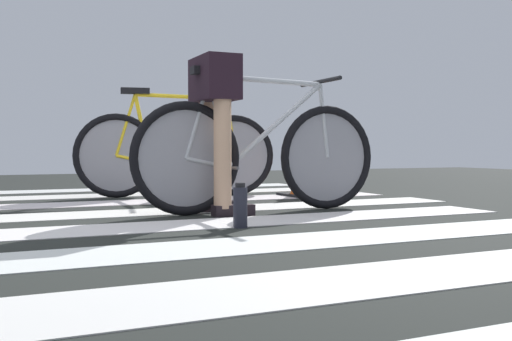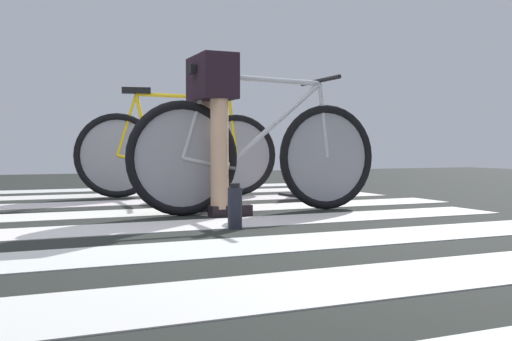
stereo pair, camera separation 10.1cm
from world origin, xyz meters
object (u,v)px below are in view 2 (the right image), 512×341
object	(u,v)px
cyclist_1_of_2	(213,112)
traffic_cone	(315,166)
bicycle_2_of_2	(177,152)
water_bottle	(235,207)
bicycle_1_of_2	(258,154)

from	to	relation	value
cyclist_1_of_2	traffic_cone	size ratio (longest dim) A/B	1.81
bicycle_2_of_2	water_bottle	bearing A→B (deg)	-87.18
bicycle_1_of_2	water_bottle	bearing A→B (deg)	-121.94
cyclist_1_of_2	bicycle_2_of_2	xyz separation A→B (m)	(0.18, 1.43, -0.26)
bicycle_1_of_2	bicycle_2_of_2	distance (m)	1.44
water_bottle	bicycle_1_of_2	bearing A→B (deg)	57.61
cyclist_1_of_2	traffic_cone	bearing A→B (deg)	38.02
water_bottle	traffic_cone	bearing A→B (deg)	49.87
bicycle_1_of_2	water_bottle	size ratio (longest dim) A/B	7.29
bicycle_1_of_2	traffic_cone	xyz separation A→B (m)	(0.97, 0.99, -0.12)
bicycle_1_of_2	bicycle_2_of_2	bearing A→B (deg)	95.80
cyclist_1_of_2	water_bottle	distance (m)	0.86
cyclist_1_of_2	bicycle_2_of_2	world-z (taller)	cyclist_1_of_2
bicycle_1_of_2	traffic_cone	bearing A→B (deg)	45.94
traffic_cone	bicycle_2_of_2	bearing A→B (deg)	158.18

